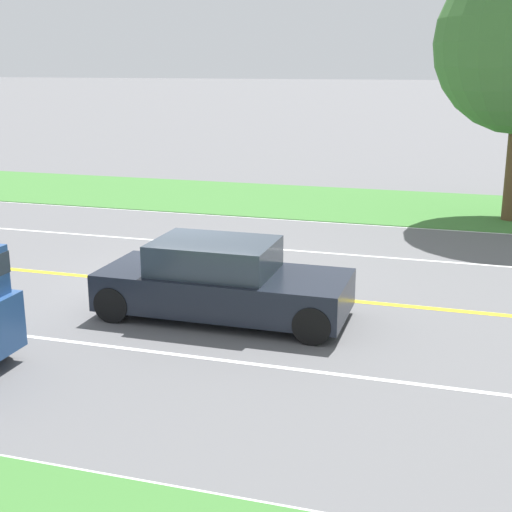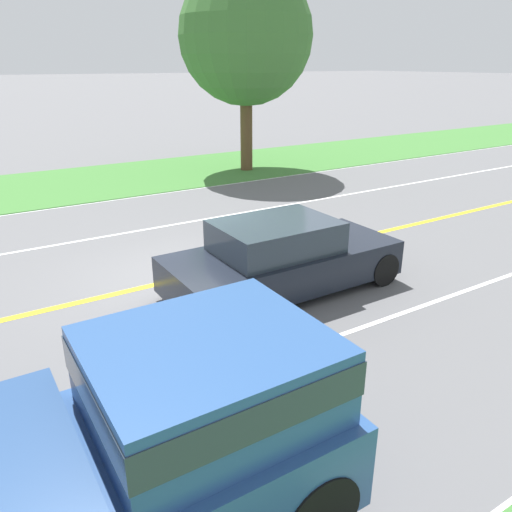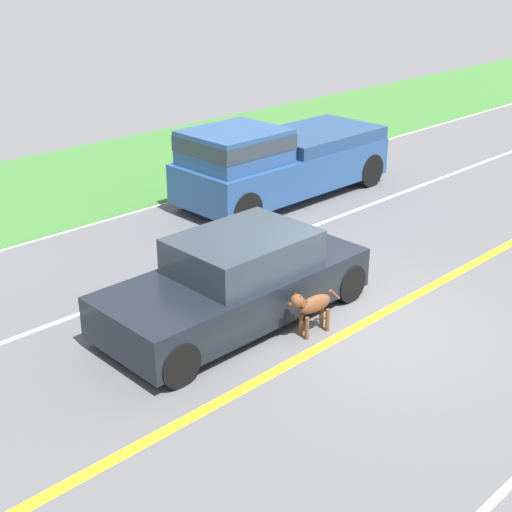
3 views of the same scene
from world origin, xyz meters
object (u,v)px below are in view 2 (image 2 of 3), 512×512
dog (230,252)px  roadside_tree_left_near (246,36)px  pickup_truck (64,483)px  ego_car (281,259)px

dog → roadside_tree_left_near: 11.87m
pickup_truck → roadside_tree_left_near: roadside_tree_left_near is taller
pickup_truck → roadside_tree_left_near: size_ratio=0.72×
dog → pickup_truck: pickup_truck is taller
ego_car → dog: 1.28m
dog → roadside_tree_left_near: roadside_tree_left_near is taller
dog → ego_car: bearing=27.5°
roadside_tree_left_near → dog: bearing=-32.8°
ego_car → dog: size_ratio=4.18×
roadside_tree_left_near → pickup_truck: bearing=-35.9°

